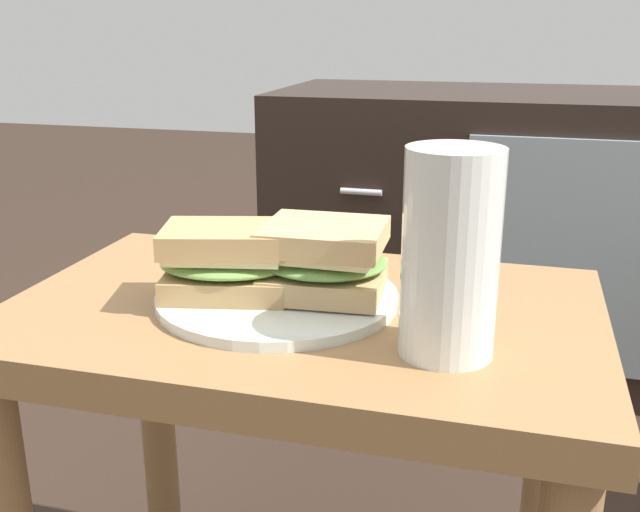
{
  "coord_description": "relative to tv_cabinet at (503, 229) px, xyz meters",
  "views": [
    {
      "loc": [
        0.19,
        -0.63,
        0.72
      ],
      "look_at": [
        0.02,
        0.0,
        0.51
      ],
      "focal_mm": 41.32,
      "sensor_mm": 36.0,
      "label": 1
    }
  ],
  "objects": [
    {
      "name": "sandwich_front",
      "position": [
        -0.24,
        -0.96,
        0.21
      ],
      "size": [
        0.14,
        0.11,
        0.07
      ],
      "color": "tan",
      "rests_on": "plate"
    },
    {
      "name": "side_table",
      "position": [
        -0.17,
        -0.95,
        0.08
      ],
      "size": [
        0.56,
        0.36,
        0.46
      ],
      "color": "olive",
      "rests_on": "ground"
    },
    {
      "name": "tv_cabinet",
      "position": [
        0.0,
        0.0,
        0.0
      ],
      "size": [
        0.96,
        0.46,
        0.58
      ],
      "color": "black",
      "rests_on": "ground"
    },
    {
      "name": "beer_glass",
      "position": [
        -0.02,
        -1.02,
        0.25
      ],
      "size": [
        0.08,
        0.08,
        0.17
      ],
      "color": "silver",
      "rests_on": "side_table"
    },
    {
      "name": "sandwich_back",
      "position": [
        -0.15,
        -0.94,
        0.21
      ],
      "size": [
        0.13,
        0.11,
        0.07
      ],
      "color": "tan",
      "rests_on": "plate"
    },
    {
      "name": "plate",
      "position": [
        -0.19,
        -0.95,
        0.17
      ],
      "size": [
        0.23,
        0.23,
        0.01
      ],
      "primitive_type": "cylinder",
      "color": "silver",
      "rests_on": "side_table"
    }
  ]
}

